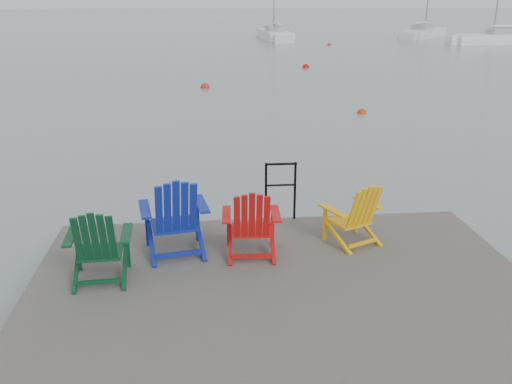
{
  "coord_description": "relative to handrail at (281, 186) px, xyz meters",
  "views": [
    {
      "loc": [
        -0.86,
        -5.13,
        3.7
      ],
      "look_at": [
        -0.09,
        2.74,
        0.85
      ],
      "focal_mm": 38.0,
      "sensor_mm": 36.0,
      "label": 1
    }
  ],
  "objects": [
    {
      "name": "buoy_d",
      "position": [
        9.36,
        37.55,
        -1.04
      ],
      "size": [
        0.33,
        0.33,
        0.33
      ],
      "primitive_type": "sphere",
      "color": "red",
      "rests_on": "ground"
    },
    {
      "name": "chair_green",
      "position": [
        -2.4,
        -1.68,
        -0.06
      ],
      "size": [
        0.79,
        0.73,
        0.95
      ],
      "rotation": [
        0.0,
        0.0,
        0.05
      ],
      "color": "#0A371D",
      "rests_on": "dock"
    },
    {
      "name": "buoy_a",
      "position": [
        4.22,
        10.11,
        -1.04
      ],
      "size": [
        0.32,
        0.32,
        0.32
      ],
      "primitive_type": "sphere",
      "color": "red",
      "rests_on": "ground"
    },
    {
      "name": "ground",
      "position": [
        -0.25,
        -2.45,
        -1.04
      ],
      "size": [
        400.0,
        400.0,
        0.0
      ],
      "primitive_type": "plane",
      "color": "slate",
      "rests_on": "ground"
    },
    {
      "name": "buoy_c",
      "position": [
        4.66,
        22.78,
        -1.04
      ],
      "size": [
        0.41,
        0.41,
        0.41
      ],
      "primitive_type": "sphere",
      "color": "red",
      "rests_on": "ground"
    },
    {
      "name": "chair_red",
      "position": [
        -0.55,
        -1.19,
        -0.06
      ],
      "size": [
        0.78,
        0.73,
        0.95
      ],
      "rotation": [
        0.0,
        0.0,
        -0.05
      ],
      "color": "#BB0E0D",
      "rests_on": "dock"
    },
    {
      "name": "handrail",
      "position": [
        0.0,
        0.0,
        0.0
      ],
      "size": [
        0.48,
        0.04,
        0.9
      ],
      "color": "black",
      "rests_on": "dock"
    },
    {
      "name": "chair_blue",
      "position": [
        -1.53,
        -1.04,
        0.01
      ],
      "size": [
        0.96,
        0.9,
        1.09
      ],
      "rotation": [
        0.0,
        0.0,
        0.16
      ],
      "color": "navy",
      "rests_on": "dock"
    },
    {
      "name": "sailboat_mid",
      "position": [
        20.4,
        45.24,
        -0.69
      ],
      "size": [
        6.66,
        7.26,
        10.89
      ],
      "rotation": [
        0.0,
        0.0,
        -0.71
      ],
      "color": "silver",
      "rests_on": "ground"
    },
    {
      "name": "sailboat_far",
      "position": [
        23.54,
        37.16,
        -0.69
      ],
      "size": [
        7.31,
        2.28,
        10.12
      ],
      "rotation": [
        0.0,
        0.0,
        1.63
      ],
      "color": "white",
      "rests_on": "ground"
    },
    {
      "name": "chair_yellow",
      "position": [
        0.89,
        -0.96,
        -0.09
      ],
      "size": [
        0.87,
        0.83,
        0.89
      ],
      "rotation": [
        0.0,
        0.0,
        0.42
      ],
      "color": "#F0A90D",
      "rests_on": "dock"
    },
    {
      "name": "dock",
      "position": [
        -0.25,
        -2.45,
        -0.69
      ],
      "size": [
        6.0,
        5.0,
        1.4
      ],
      "color": "#2B2926",
      "rests_on": "ground"
    },
    {
      "name": "sailboat_near",
      "position": [
        5.67,
        44.07,
        -0.69
      ],
      "size": [
        2.5,
        8.35,
        11.43
      ],
      "rotation": [
        0.0,
        0.0,
        0.04
      ],
      "color": "white",
      "rests_on": "ground"
    },
    {
      "name": "buoy_b",
      "position": [
        -1.01,
        16.15,
        -1.04
      ],
      "size": [
        0.41,
        0.41,
        0.41
      ],
      "primitive_type": "sphere",
      "color": "red",
      "rests_on": "ground"
    }
  ]
}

